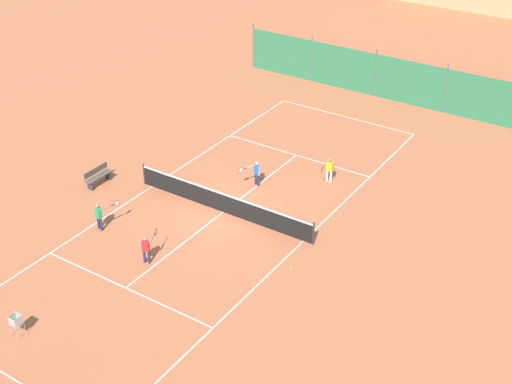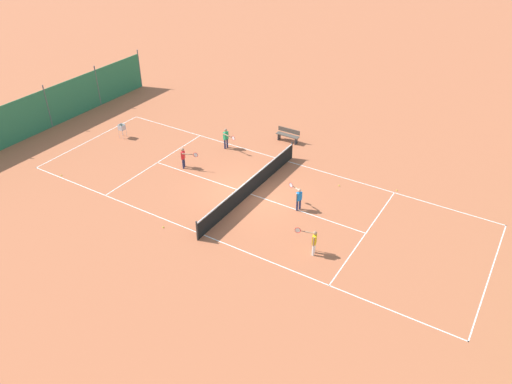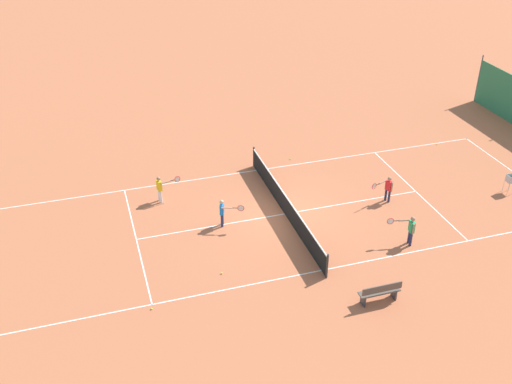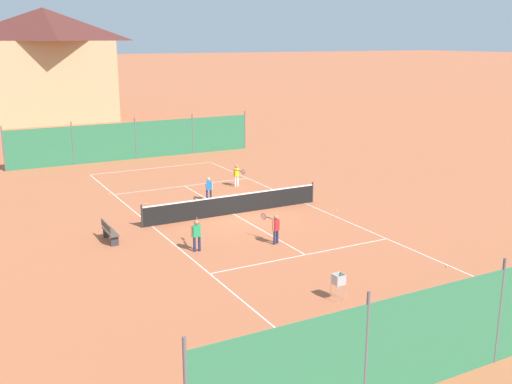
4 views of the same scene
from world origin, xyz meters
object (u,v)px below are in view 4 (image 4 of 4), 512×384
at_px(tennis_ball_near_corner, 109,194).
at_px(tennis_ball_far_corner, 146,204).
at_px(tennis_net, 233,204).
at_px(player_near_baseline, 237,174).
at_px(tennis_ball_alley_right, 447,266).
at_px(alpine_chalet, 47,63).
at_px(tennis_ball_by_net_right, 336,211).
at_px(courtside_bench, 109,232).
at_px(player_far_service, 197,233).
at_px(ball_hopper, 338,281).
at_px(player_far_baseline, 275,227).
at_px(player_near_service, 209,187).

relative_size(tennis_ball_near_corner, tennis_ball_far_corner, 1.00).
bearing_deg(tennis_net, player_near_baseline, 61.78).
distance_m(tennis_ball_alley_right, alpine_chalet, 50.15).
height_order(player_near_baseline, tennis_ball_by_net_right, player_near_baseline).
bearing_deg(tennis_net, courtside_bench, -169.07).
xyz_separation_m(courtside_bench, alpine_chalet, (4.78, 40.77, 5.37)).
bearing_deg(player_far_service, ball_hopper, -70.88).
bearing_deg(tennis_ball_near_corner, alpine_chalet, 85.18).
xyz_separation_m(player_far_baseline, tennis_ball_alley_right, (4.32, -5.29, -0.69)).
xyz_separation_m(tennis_net, player_far_service, (-3.56, -3.96, 0.26)).
distance_m(ball_hopper, alpine_chalet, 50.21).
bearing_deg(player_far_baseline, courtside_bench, 149.99).
height_order(tennis_ball_near_corner, tennis_ball_alley_right, same).
bearing_deg(player_near_baseline, tennis_ball_near_corner, 167.60).
relative_size(tennis_ball_by_net_right, ball_hopper, 0.07).
relative_size(tennis_ball_far_corner, alpine_chalet, 0.01).
height_order(tennis_ball_near_corner, alpine_chalet, alpine_chalet).
relative_size(tennis_ball_near_corner, ball_hopper, 0.07).
distance_m(player_near_baseline, tennis_ball_by_net_right, 7.21).
xyz_separation_m(tennis_net, ball_hopper, (-1.33, -10.41, 0.16)).
height_order(tennis_net, player_near_baseline, player_near_baseline).
height_order(tennis_ball_far_corner, alpine_chalet, alpine_chalet).
distance_m(player_near_service, courtside_bench, 7.44).
bearing_deg(tennis_ball_alley_right, player_far_service, 141.38).
distance_m(tennis_ball_near_corner, courtside_bench, 7.94).
bearing_deg(player_far_service, tennis_ball_alley_right, -38.62).
relative_size(player_far_baseline, alpine_chalet, 0.10).
bearing_deg(tennis_ball_far_corner, player_near_baseline, 12.27).
xyz_separation_m(player_near_baseline, tennis_ball_alley_right, (1.31, -14.88, -0.70)).
relative_size(player_far_service, tennis_ball_by_net_right, 19.75).
bearing_deg(tennis_ball_far_corner, player_far_baseline, -71.37).
relative_size(player_near_baseline, ball_hopper, 1.41).
bearing_deg(player_near_baseline, tennis_ball_by_net_right, -73.63).
bearing_deg(tennis_net, tennis_ball_near_corner, 123.99).
xyz_separation_m(player_near_service, tennis_ball_far_corner, (-3.11, 0.89, -0.69)).
bearing_deg(tennis_ball_by_net_right, player_near_service, 134.99).
height_order(player_far_baseline, ball_hopper, player_far_baseline).
bearing_deg(tennis_ball_alley_right, courtside_bench, 139.66).
xyz_separation_m(tennis_ball_by_net_right, ball_hopper, (-5.99, -8.43, 0.63)).
bearing_deg(courtside_bench, tennis_ball_alley_right, -40.34).
bearing_deg(tennis_ball_far_corner, tennis_ball_by_net_right, -35.63).
distance_m(player_near_service, ball_hopper, 13.23).
distance_m(player_far_service, alpine_chalet, 43.85).
bearing_deg(player_near_service, ball_hopper, -95.46).
bearing_deg(player_far_baseline, alpine_chalet, 91.54).
height_order(player_far_baseline, tennis_ball_far_corner, player_far_baseline).
distance_m(player_near_service, tennis_ball_near_corner, 5.69).
distance_m(tennis_net, player_near_baseline, 5.58).
distance_m(player_far_baseline, player_far_service, 3.27).
bearing_deg(player_near_baseline, player_far_service, -124.94).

